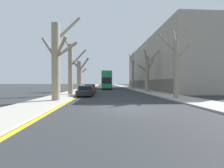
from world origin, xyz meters
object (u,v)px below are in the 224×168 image
at_px(street_tree_left_0, 57,59).
at_px(parked_car_1, 90,89).
at_px(street_tree_right_0, 176,65).
at_px(double_decker_bus, 106,79).
at_px(street_tree_right_1, 147,72).
at_px(street_tree_right_2, 133,73).
at_px(parked_car_0, 86,91).
at_px(street_tree_left_1, 71,68).
at_px(street_tree_left_2, 79,74).

relative_size(street_tree_left_0, parked_car_1, 1.99).
distance_m(street_tree_right_0, double_decker_bus, 25.11).
distance_m(street_tree_right_1, street_tree_right_2, 11.83).
xyz_separation_m(street_tree_left_0, street_tree_right_0, (11.70, 1.19, -0.28)).
bearing_deg(parked_car_0, street_tree_right_0, -23.59).
distance_m(street_tree_right_1, parked_car_1, 10.43).
xyz_separation_m(street_tree_left_1, street_tree_right_1, (12.19, 5.67, -0.21)).
relative_size(street_tree_left_2, double_decker_bus, 0.60).
relative_size(street_tree_right_0, street_tree_right_2, 0.83).
bearing_deg(double_decker_bus, parked_car_0, -98.59).
distance_m(street_tree_left_0, street_tree_right_2, 26.89).
bearing_deg(street_tree_left_2, double_decker_bus, 62.60).
height_order(street_tree_left_1, street_tree_right_1, street_tree_left_1).
relative_size(street_tree_right_0, double_decker_bus, 0.68).
bearing_deg(street_tree_right_2, parked_car_0, -117.61).
bearing_deg(parked_car_1, parked_car_0, -90.00).
relative_size(double_decker_bus, parked_car_0, 2.43).
height_order(double_decker_bus, parked_car_0, double_decker_bus).
bearing_deg(street_tree_right_0, street_tree_left_0, -174.19).
relative_size(street_tree_right_1, double_decker_bus, 0.67).
height_order(street_tree_left_1, parked_car_0, street_tree_left_1).
bearing_deg(street_tree_right_1, double_decker_bus, 118.28).
bearing_deg(street_tree_right_1, street_tree_left_1, -155.04).
xyz_separation_m(street_tree_left_0, double_decker_bus, (5.01, 25.37, -1.33)).
distance_m(street_tree_left_0, double_decker_bus, 25.89).
xyz_separation_m(street_tree_left_1, double_decker_bus, (5.19, 18.69, -1.22)).
relative_size(street_tree_right_0, parked_car_1, 1.82).
xyz_separation_m(street_tree_right_1, double_decker_bus, (-7.00, 13.02, -1.01)).
relative_size(street_tree_left_0, street_tree_right_0, 1.09).
xyz_separation_m(street_tree_left_2, parked_car_0, (2.35, -9.59, -2.65)).
distance_m(street_tree_right_0, parked_car_1, 14.61).
xyz_separation_m(street_tree_right_1, street_tree_right_2, (-0.22, 11.82, 0.57)).
bearing_deg(parked_car_1, street_tree_right_0, -47.34).
xyz_separation_m(street_tree_left_2, parked_car_1, (2.35, -3.30, -2.61)).
height_order(street_tree_left_2, parked_car_1, street_tree_left_2).
bearing_deg(street_tree_left_1, street_tree_right_2, 55.61).
xyz_separation_m(double_decker_bus, parked_car_0, (-3.01, -19.94, -1.88)).
relative_size(street_tree_right_2, parked_car_1, 2.21).
bearing_deg(street_tree_left_1, street_tree_right_1, 24.96).
relative_size(street_tree_left_0, parked_car_0, 1.81).
xyz_separation_m(street_tree_left_1, street_tree_right_2, (11.97, 17.49, 0.36)).
xyz_separation_m(street_tree_left_2, street_tree_right_0, (12.05, -13.84, 0.27)).
distance_m(street_tree_left_1, parked_car_1, 6.29).
relative_size(street_tree_left_0, street_tree_right_1, 1.11).
distance_m(street_tree_left_2, street_tree_right_1, 12.65).
bearing_deg(parked_car_0, street_tree_left_0, -110.16).
bearing_deg(street_tree_left_2, parked_car_0, -76.26).
bearing_deg(street_tree_right_2, street_tree_left_2, -143.03).
bearing_deg(street_tree_left_2, street_tree_right_1, -12.21).
bearing_deg(street_tree_right_0, parked_car_1, 132.66).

